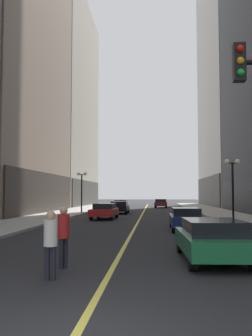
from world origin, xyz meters
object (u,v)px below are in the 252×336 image
object	(u,v)px
car_red	(105,211)
car_silver	(121,204)
car_green	(212,238)
car_navy	(186,218)
car_maroon	(161,203)
pedestrian_in_red_jacket	(63,232)
street_lamp_left_far	(82,183)
car_black	(119,207)
street_lamp_right_mid	(233,177)
pedestrian_in_white_shirt	(51,239)

from	to	relation	value
car_red	car_silver	xyz separation A→B (m)	(-0.17, 17.90, -0.00)
car_green	car_navy	xyz separation A→B (m)	(0.02, 10.16, -0.00)
car_green	car_maroon	xyz separation A→B (m)	(-0.74, 44.85, -0.00)
car_navy	car_maroon	xyz separation A→B (m)	(-0.76, 34.69, -0.00)
pedestrian_in_red_jacket	street_lamp_left_far	size ratio (longest dim) A/B	0.40
car_black	car_silver	world-z (taller)	same
car_red	street_lamp_right_mid	world-z (taller)	street_lamp_right_mid
car_silver	street_lamp_left_far	size ratio (longest dim) A/B	0.94
car_red	car_maroon	size ratio (longest dim) A/B	1.09
car_green	car_black	xyz separation A→B (m)	(-5.52, 28.09, -0.00)
pedestrian_in_white_shirt	street_lamp_left_far	bearing A→B (deg)	99.51
street_lamp_left_far	street_lamp_right_mid	xyz separation A→B (m)	(12.80, -14.05, 0.00)
car_silver	car_maroon	world-z (taller)	same
car_navy	car_red	size ratio (longest dim) A/B	1.05
car_red	car_navy	bearing A→B (deg)	-56.81
car_maroon	car_black	bearing A→B (deg)	-105.94
car_maroon	street_lamp_left_far	xyz separation A→B (m)	(-8.70, -17.82, 2.54)
car_black	pedestrian_in_red_jacket	bearing A→B (deg)	-87.92
car_navy	pedestrian_in_red_jacket	distance (m)	12.44
street_lamp_left_far	street_lamp_right_mid	bearing A→B (deg)	-47.67
car_maroon	street_lamp_right_mid	distance (m)	32.23
car_black	street_lamp_left_far	xyz separation A→B (m)	(-3.91, -1.06, 2.54)
car_red	car_silver	bearing A→B (deg)	90.53
car_navy	car_red	bearing A→B (deg)	123.19
pedestrian_in_red_jacket	street_lamp_right_mid	distance (m)	16.55
street_lamp_left_far	car_maroon	bearing A→B (deg)	63.98
pedestrian_in_white_shirt	car_black	bearing A→B (deg)	92.03
car_navy	car_silver	xyz separation A→B (m)	(-6.15, 27.05, -0.00)
car_red	car_silver	distance (m)	17.90
car_black	pedestrian_in_white_shirt	bearing A→B (deg)	-87.97
pedestrian_in_red_jacket	street_lamp_right_mid	size ratio (longest dim) A/B	0.40
street_lamp_right_mid	car_red	bearing A→B (deg)	145.82
car_black	pedestrian_in_white_shirt	world-z (taller)	pedestrian_in_white_shirt
car_green	street_lamp_right_mid	size ratio (longest dim) A/B	1.06
car_red	street_lamp_left_far	world-z (taller)	street_lamp_left_far
car_navy	street_lamp_right_mid	bearing A→B (deg)	40.08
car_black	car_maroon	world-z (taller)	same
car_green	car_silver	distance (m)	37.72
car_maroon	street_lamp_right_mid	size ratio (longest dim) A/B	0.93
car_black	pedestrian_in_red_jacket	xyz separation A→B (m)	(1.07, -29.54, 0.32)
pedestrian_in_white_shirt	pedestrian_in_red_jacket	distance (m)	1.45
car_navy	street_lamp_left_far	world-z (taller)	street_lamp_left_far
car_red	pedestrian_in_red_jacket	distance (m)	20.82
car_navy	street_lamp_right_mid	distance (m)	5.06
street_lamp_left_far	car_silver	bearing A→B (deg)	72.04
car_red	pedestrian_in_red_jacket	size ratio (longest dim) A/B	2.52
car_silver	street_lamp_left_far	distance (m)	11.00
street_lamp_right_mid	car_black	bearing A→B (deg)	120.45
car_maroon	car_navy	bearing A→B (deg)	-88.75
car_navy	pedestrian_in_red_jacket	world-z (taller)	pedestrian_in_red_jacket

